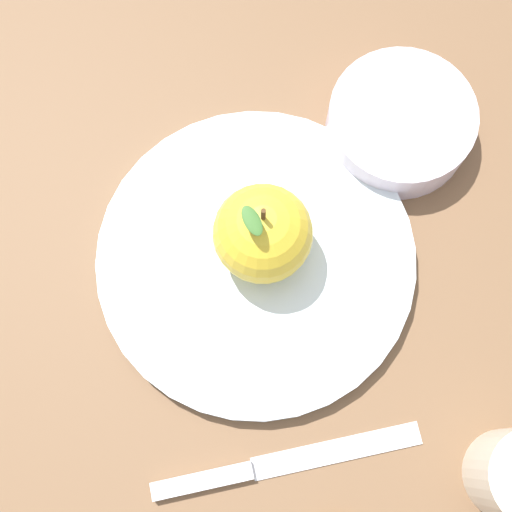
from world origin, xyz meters
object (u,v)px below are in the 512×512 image
at_px(dinner_plate, 256,259).
at_px(apple, 263,234).
at_px(knife, 262,468).
at_px(side_bowl, 401,121).

xyz_separation_m(dinner_plate, apple, (-0.01, -0.00, 0.05)).
height_order(apple, knife, apple).
distance_m(dinner_plate, knife, 0.17).
distance_m(side_bowl, knife, 0.31).
bearing_deg(knife, dinner_plate, -125.14).
bearing_deg(apple, dinner_plate, 19.69).
distance_m(apple, side_bowl, 0.17).
bearing_deg(apple, knife, 53.07).
relative_size(side_bowl, knife, 0.62).
xyz_separation_m(apple, knife, (0.11, 0.14, -0.05)).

